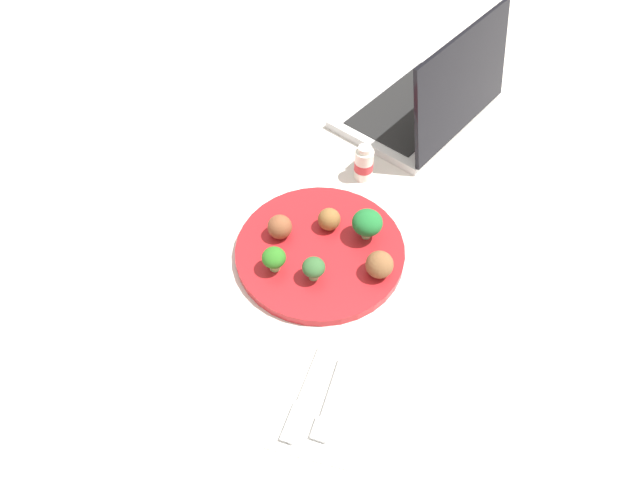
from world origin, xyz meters
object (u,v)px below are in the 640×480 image
object	(u,v)px
laptop	(428,102)
napkin	(318,397)
meatball_front_right	(379,265)
yogurt_bottle	(364,164)
broccoli_floret_near_rim	(313,268)
broccoli_floret_back_left	(367,223)
knife	(304,397)
plate	(320,251)
fork	(329,403)
meatball_near_rim	(329,219)
broccoli_floret_far_rim	(274,258)
meatball_back_right	(280,227)

from	to	relation	value
laptop	napkin	bearing A→B (deg)	-10.63
meatball_front_right	yogurt_bottle	size ratio (longest dim) A/B	0.62
broccoli_floret_near_rim	broccoli_floret_back_left	size ratio (longest dim) A/B	0.75
knife	laptop	size ratio (longest dim) A/B	0.37
plate	broccoli_floret_back_left	world-z (taller)	broccoli_floret_back_left
fork	meatball_near_rim	bearing A→B (deg)	-171.16
fork	napkin	bearing A→B (deg)	-118.89
broccoli_floret_far_rim	meatball_near_rim	bearing A→B (deg)	144.38
broccoli_floret_back_left	yogurt_bottle	xyz separation A→B (m)	(-0.16, -0.02, -0.02)
broccoli_floret_back_left	meatball_back_right	size ratio (longest dim) A/B	1.32
broccoli_floret_near_rim	meatball_front_right	size ratio (longest dim) A/B	0.92
meatball_front_right	knife	world-z (taller)	meatball_front_right
plate	knife	world-z (taller)	plate
knife	napkin	bearing A→B (deg)	105.85
napkin	knife	world-z (taller)	knife
broccoli_floret_back_left	napkin	distance (m)	0.29
meatball_front_right	plate	bearing A→B (deg)	-109.63
napkin	knife	distance (m)	0.02
meatball_near_rim	meatball_back_right	xyz separation A→B (m)	(0.03, -0.08, 0.00)
knife	laptop	bearing A→B (deg)	167.82
meatball_back_right	knife	size ratio (longest dim) A/B	0.28
plate	yogurt_bottle	size ratio (longest dim) A/B	3.93
plate	broccoli_floret_far_rim	xyz separation A→B (m)	(0.05, -0.06, 0.03)
meatball_near_rim	broccoli_floret_far_rim	bearing A→B (deg)	-35.62
broccoli_floret_near_rim	knife	world-z (taller)	broccoli_floret_near_rim
knife	broccoli_floret_far_rim	bearing A→B (deg)	-157.43
yogurt_bottle	broccoli_floret_far_rim	bearing A→B (deg)	-24.63
broccoli_floret_back_left	laptop	world-z (taller)	laptop
meatball_front_right	laptop	distance (m)	0.43
broccoli_floret_near_rim	napkin	xyz separation A→B (m)	(0.19, 0.04, -0.04)
fork	knife	bearing A→B (deg)	-96.04
broccoli_floret_far_rim	yogurt_bottle	bearing A→B (deg)	155.37
meatball_back_right	fork	xyz separation A→B (m)	(0.27, 0.13, -0.03)
meatball_near_rim	fork	world-z (taller)	meatball_near_rim
plate	meatball_front_right	bearing A→B (deg)	70.37
broccoli_floret_near_rim	laptop	bearing A→B (deg)	160.48
broccoli_floret_near_rim	meatball_near_rim	bearing A→B (deg)	175.04
meatball_near_rim	laptop	size ratio (longest dim) A/B	0.10
plate	meatball_back_right	size ratio (longest dim) A/B	6.81
plate	fork	world-z (taller)	plate
knife	laptop	distance (m)	0.66
plate	laptop	xyz separation A→B (m)	(-0.39, 0.16, 0.03)
fork	yogurt_bottle	world-z (taller)	yogurt_bottle
napkin	meatball_back_right	bearing A→B (deg)	-157.72
knife	yogurt_bottle	bearing A→B (deg)	176.12
meatball_front_right	laptop	world-z (taller)	laptop
meatball_front_right	knife	bearing A→B (deg)	-20.28
broccoli_floret_back_left	knife	world-z (taller)	broccoli_floret_back_left
broccoli_floret_near_rim	meatball_back_right	bearing A→B (deg)	-138.28
broccoli_floret_far_rim	broccoli_floret_near_rim	distance (m)	0.06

